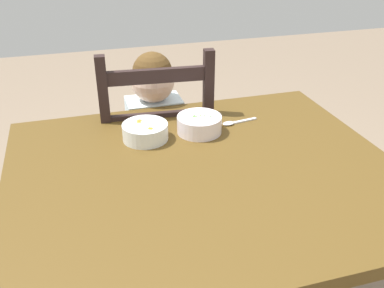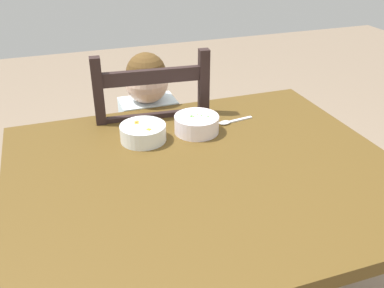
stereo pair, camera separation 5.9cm
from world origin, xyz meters
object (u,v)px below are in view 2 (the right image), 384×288
child_figure (151,132)px  bowl_of_carrots (143,132)px  bowl_of_peas (197,124)px  spoon (230,122)px  dining_table (206,199)px  dining_chair (151,166)px

child_figure → bowl_of_carrots: (-0.09, -0.29, 0.16)m
child_figure → bowl_of_carrots: bearing=-107.8°
bowl_of_peas → spoon: bowl_of_peas is taller
child_figure → dining_table: bearing=-85.8°
bowl_of_peas → dining_chair: bearing=108.5°
bowl_of_peas → spoon: size_ratio=1.10×
dining_table → bowl_of_carrots: bearing=119.3°
child_figure → bowl_of_peas: bearing=-72.2°
dining_table → dining_chair: 0.56m
dining_table → child_figure: child_figure is taller
bowl_of_carrots → spoon: bowl_of_carrots is taller
dining_chair → bowl_of_carrots: bearing=-106.8°
dining_chair → bowl_of_peas: 0.45m
dining_table → bowl_of_carrots: 0.31m
child_figure → bowl_of_peas: (0.09, -0.29, 0.16)m
dining_table → spoon: bearing=54.2°
child_figure → bowl_of_carrots: child_figure is taller
dining_table → bowl_of_carrots: bowl_of_carrots is taller
dining_chair → bowl_of_peas: size_ratio=6.54×
child_figure → bowl_of_peas: size_ratio=6.24×
bowl_of_carrots → dining_chair: bearing=73.2°
dining_table → bowl_of_peas: bowl_of_peas is taller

